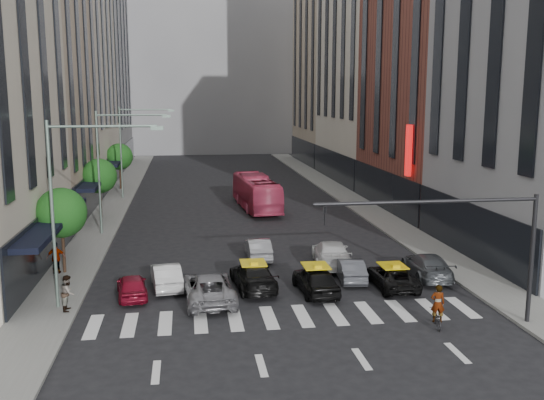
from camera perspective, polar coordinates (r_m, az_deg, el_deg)
name	(u,v)px	position (r m, az deg, el deg)	size (l,w,h in m)	color
ground	(296,328)	(27.68, 2.26, -11.99)	(160.00, 160.00, 0.00)	black
sidewalk_left	(111,209)	(56.59, -14.94, -0.86)	(3.00, 96.00, 0.15)	slate
sidewalk_right	(357,203)	(58.48, 8.04, -0.28)	(3.00, 96.00, 0.15)	slate
building_left_b	(33,74)	(54.67, -21.59, 10.99)	(8.00, 16.00, 24.00)	tan
building_left_c	(69,24)	(72.71, -18.57, 15.47)	(8.00, 20.00, 36.00)	beige
building_left_d	(95,61)	(91.20, -16.32, 12.46)	(8.00, 18.00, 30.00)	gray
building_right_b	(431,64)	(56.64, 14.71, 12.30)	(8.00, 18.00, 26.00)	brown
building_right_c	(369,11)	(75.11, 9.09, 17.19)	(8.00, 20.00, 40.00)	beige
building_right_d	(330,70)	(92.90, 5.46, 12.13)	(8.00, 18.00, 28.00)	tan
building_far	(210,50)	(110.61, -5.90, 13.83)	(30.00, 10.00, 36.00)	gray
tree_near	(61,213)	(36.56, -19.22, -1.16)	(2.88, 2.88, 4.95)	black
tree_mid	(99,176)	(52.16, -15.94, 2.18)	(2.88, 2.88, 4.95)	black
tree_far	(119,157)	(67.95, -14.17, 3.97)	(2.88, 2.88, 4.95)	black
streetlamp_near	(72,189)	(30.05, -18.31, 0.96)	(5.38, 0.25, 9.00)	gray
streetlamp_mid	(111,156)	(45.77, -14.88, 4.04)	(5.38, 0.25, 9.00)	gray
streetlamp_far	(130,140)	(61.64, -13.19, 5.54)	(5.38, 0.25, 9.00)	gray
traffic_signal	(474,230)	(27.86, 18.50, -2.72)	(10.10, 0.20, 6.00)	black
liberty_sign	(409,150)	(48.64, 12.74, 4.57)	(0.30, 0.70, 4.00)	red
car_red	(132,286)	(32.21, -13.04, -7.89)	(1.46, 3.62, 1.23)	maroon
car_white_front	(166,276)	(33.40, -9.93, -7.02)	(1.44, 4.12, 1.36)	silver
car_silver	(209,287)	(30.95, -5.98, -8.19)	(2.43, 5.26, 1.46)	gray
taxi_left	(253,276)	(32.75, -1.77, -7.16)	(1.98, 4.88, 1.42)	black
taxi_center	(316,280)	(32.08, 4.13, -7.50)	(1.74, 4.32, 1.47)	black
car_grey_mid	(350,269)	(34.50, 7.34, -6.48)	(1.34, 3.84, 1.26)	#484A50
taxi_right	(392,277)	(33.61, 11.25, -7.10)	(1.99, 4.32, 1.20)	black
car_grey_curb	(427,266)	(35.76, 14.39, -6.01)	(1.97, 4.84, 1.40)	#484C51
car_row2_left	(258,248)	(38.62, -1.31, -4.57)	(1.41, 4.03, 1.33)	#A3A4A8
car_row2_right	(331,253)	(37.21, 5.61, -5.02)	(2.14, 5.27, 1.53)	silver
bus	(256,193)	(55.00, -1.49, 0.70)	(2.56, 10.96, 3.05)	#CD3C5F
motorcycle	(437,319)	(28.64, 15.26, -10.72)	(0.53, 1.52, 0.80)	black
rider	(438,292)	(28.23, 15.38, -8.31)	(0.63, 0.41, 1.73)	gray
pedestrian_near	(68,293)	(30.70, -18.65, -8.27)	(0.84, 0.65, 1.72)	gray
pedestrian_far	(56,258)	(37.03, -19.64, -5.15)	(1.08, 0.45, 1.84)	gray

